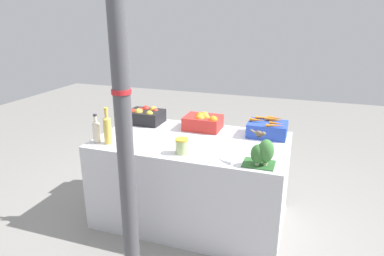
% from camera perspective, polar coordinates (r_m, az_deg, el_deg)
% --- Properties ---
extents(ground_plane, '(10.00, 10.00, 0.00)m').
position_cam_1_polar(ground_plane, '(3.24, -0.00, -14.49)').
color(ground_plane, gray).
extents(market_table, '(1.59, 0.93, 0.75)m').
position_cam_1_polar(market_table, '(3.05, -0.00, -8.54)').
color(market_table, silver).
rests_on(market_table, ground_plane).
extents(support_pole, '(0.13, 0.13, 2.38)m').
position_cam_1_polar(support_pole, '(2.19, -11.49, 3.00)').
color(support_pole, '#4C4C51').
rests_on(support_pole, ground_plane).
extents(apple_crate, '(0.33, 0.26, 0.16)m').
position_cam_1_polar(apple_crate, '(3.35, -7.80, 2.05)').
color(apple_crate, black).
rests_on(apple_crate, market_table).
extents(orange_crate, '(0.33, 0.26, 0.16)m').
position_cam_1_polar(orange_crate, '(3.13, 1.87, 1.06)').
color(orange_crate, red).
rests_on(orange_crate, market_table).
extents(carrot_crate, '(0.33, 0.26, 0.16)m').
position_cam_1_polar(carrot_crate, '(3.03, 12.46, -0.11)').
color(carrot_crate, '#2847B7').
rests_on(carrot_crate, market_table).
extents(broccoli_pile, '(0.22, 0.18, 0.20)m').
position_cam_1_polar(broccoli_pile, '(2.42, 11.82, -4.03)').
color(broccoli_pile, '#2D602D').
rests_on(broccoli_pile, market_table).
extents(juice_bottle_cloudy, '(0.06, 0.06, 0.24)m').
position_cam_1_polar(juice_bottle_cloudy, '(2.91, -15.66, -0.42)').
color(juice_bottle_cloudy, beige).
rests_on(juice_bottle_cloudy, market_table).
extents(juice_bottle_golden, '(0.06, 0.06, 0.30)m').
position_cam_1_polar(juice_bottle_golden, '(2.85, -13.92, -0.13)').
color(juice_bottle_golden, gold).
rests_on(juice_bottle_golden, market_table).
extents(pickle_jar, '(0.10, 0.10, 0.12)m').
position_cam_1_polar(pickle_jar, '(2.59, -1.71, -3.01)').
color(pickle_jar, '#B2C684').
rests_on(pickle_jar, market_table).
extents(sparrow_bird, '(0.12, 0.08, 0.05)m').
position_cam_1_polar(sparrow_bird, '(2.40, 11.19, -0.93)').
color(sparrow_bird, '#4C3D2D').
rests_on(sparrow_bird, broccoli_pile).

